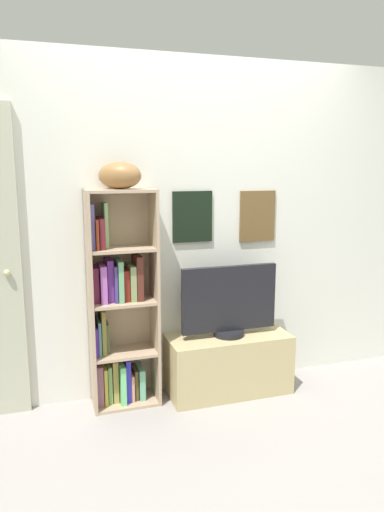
# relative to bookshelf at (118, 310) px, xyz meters

# --- Properties ---
(ground) EXTENTS (5.20, 5.20, 0.04)m
(ground) POSITION_rel_bookshelf_xyz_m (0.57, -1.00, -0.70)
(ground) COLOR gray
(back_wall) EXTENTS (4.80, 0.08, 2.39)m
(back_wall) POSITION_rel_bookshelf_xyz_m (0.57, 0.13, 0.52)
(back_wall) COLOR silver
(back_wall) RESTS_ON ground
(bookshelf) EXTENTS (0.46, 0.26, 1.50)m
(bookshelf) POSITION_rel_bookshelf_xyz_m (0.00, 0.00, 0.00)
(bookshelf) COLOR tan
(bookshelf) RESTS_ON ground
(football) EXTENTS (0.34, 0.30, 0.17)m
(football) POSITION_rel_bookshelf_xyz_m (0.03, -0.03, 0.91)
(football) COLOR brown
(football) RESTS_ON bookshelf
(tv_stand) EXTENTS (0.89, 0.38, 0.43)m
(tv_stand) POSITION_rel_bookshelf_xyz_m (0.78, -0.09, -0.46)
(tv_stand) COLOR tan
(tv_stand) RESTS_ON ground
(television) EXTENTS (0.71, 0.22, 0.51)m
(television) POSITION_rel_bookshelf_xyz_m (0.78, -0.09, 0.01)
(television) COLOR black
(television) RESTS_ON tv_stand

